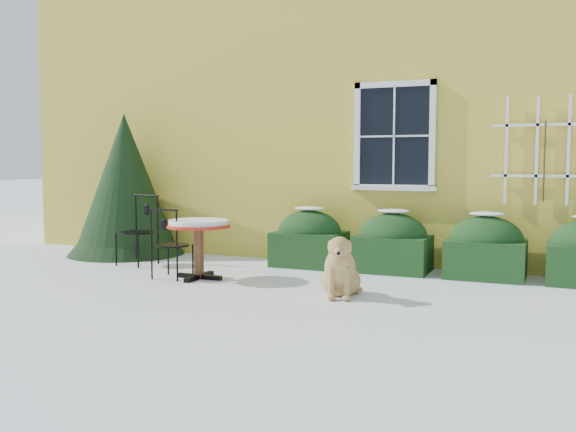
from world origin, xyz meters
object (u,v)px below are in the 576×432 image
at_px(patio_chair_near, 171,243).
at_px(dog, 340,271).
at_px(patio_chair_far, 139,230).
at_px(evergreen_shrub, 126,198).
at_px(bistro_table, 199,230).

xyz_separation_m(patio_chair_near, dog, (2.51, -0.24, -0.18)).
bearing_deg(patio_chair_far, patio_chair_near, -29.69).
distance_m(patio_chair_far, dog, 3.79).
bearing_deg(evergreen_shrub, patio_chair_far, -43.83).
bearing_deg(patio_chair_near, bistro_table, -160.66).
xyz_separation_m(bistro_table, patio_chair_near, (-0.37, -0.13, -0.19)).
distance_m(patio_chair_near, patio_chair_far, 1.39).
distance_m(evergreen_shrub, patio_chair_near, 2.65).
distance_m(evergreen_shrub, patio_chair_far, 1.29).
bearing_deg(evergreen_shrub, dog, -22.93).
height_order(bistro_table, dog, bistro_table).
distance_m(bistro_table, patio_chair_far, 1.65).
height_order(evergreen_shrub, bistro_table, evergreen_shrub).
distance_m(evergreen_shrub, bistro_table, 2.84).
height_order(bistro_table, patio_chair_near, patio_chair_near).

